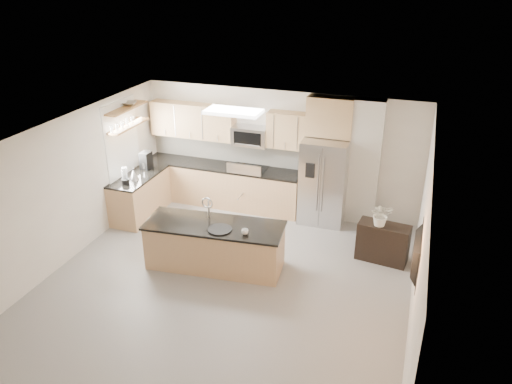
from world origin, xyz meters
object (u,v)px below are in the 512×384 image
at_px(range, 249,188).
at_px(island, 215,245).
at_px(television, 413,253).
at_px(bowl, 129,103).
at_px(flower_vase, 382,209).
at_px(kettle, 134,175).
at_px(refrigerator, 324,181).
at_px(credenza, 383,243).
at_px(coffee_maker, 146,161).
at_px(platter, 220,229).
at_px(microwave, 250,136).
at_px(blender, 125,177).
at_px(cup, 245,232).

height_order(range, island, island).
bearing_deg(television, bowl, 68.31).
height_order(bowl, flower_vase, bowl).
xyz_separation_m(island, kettle, (-2.25, 1.10, 0.61)).
xyz_separation_m(refrigerator, credenza, (1.36, -1.19, -0.53)).
height_order(island, kettle, island).
relative_size(bowl, flower_vase, 0.59).
relative_size(coffee_maker, bowl, 0.98).
distance_m(island, platter, 0.49).
height_order(microwave, coffee_maker, microwave).
bearing_deg(television, blender, 74.13).
bearing_deg(refrigerator, microwave, 174.14).
bearing_deg(cup, microwave, 107.56).
bearing_deg(cup, television, -12.22).
bearing_deg(credenza, television, -68.08).
bearing_deg(cup, island, 166.20).
relative_size(microwave, island, 0.30).
height_order(blender, bowl, bowl).
height_order(coffee_maker, flower_vase, flower_vase).
height_order(platter, bowl, bowl).
relative_size(cup, platter, 0.28).
distance_m(range, cup, 2.71).
height_order(range, refrigerator, refrigerator).
distance_m(refrigerator, television, 3.62).
bearing_deg(bowl, coffee_maker, 45.13).
distance_m(credenza, television, 2.19).
bearing_deg(cup, platter, 179.91).
relative_size(platter, coffee_maker, 1.11).
bearing_deg(credenza, cup, -141.64).
bearing_deg(island, platter, -47.29).
bearing_deg(credenza, coffee_maker, -178.98).
bearing_deg(range, coffee_maker, -162.16).
distance_m(refrigerator, cup, 2.63).
relative_size(kettle, flower_vase, 0.40).
distance_m(platter, kettle, 2.73).
relative_size(refrigerator, coffee_maker, 4.79).
height_order(microwave, bowl, bowl).
distance_m(range, bowl, 3.07).
height_order(platter, television, television).
bearing_deg(television, credenza, 14.66).
bearing_deg(refrigerator, island, -121.55).
relative_size(blender, coffee_maker, 0.95).
bearing_deg(microwave, kettle, -145.04).
bearing_deg(platter, credenza, 26.52).
distance_m(island, cup, 0.79).
xyz_separation_m(kettle, coffee_maker, (-0.07, 0.62, 0.06)).
bearing_deg(kettle, coffee_maker, 96.47).
bearing_deg(microwave, bowl, -157.02).
relative_size(coffee_maker, television, 0.35).
bearing_deg(kettle, flower_vase, 0.16).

